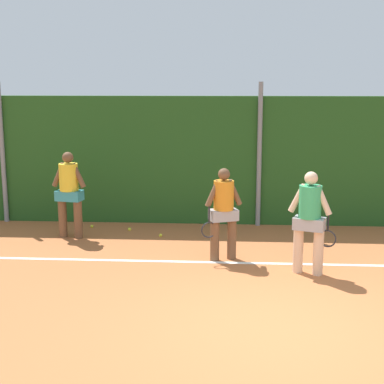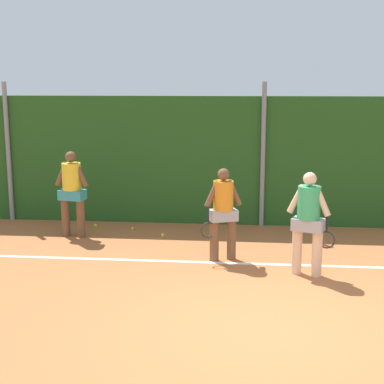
{
  "view_description": "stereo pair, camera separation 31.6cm",
  "coord_description": "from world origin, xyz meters",
  "views": [
    {
      "loc": [
        -0.67,
        -6.71,
        3.06
      ],
      "look_at": [
        -1.29,
        2.9,
        1.16
      ],
      "focal_mm": 52.45,
      "sensor_mm": 36.0,
      "label": 1
    },
    {
      "loc": [
        -0.36,
        -6.68,
        3.06
      ],
      "look_at": [
        -1.29,
        2.9,
        1.16
      ],
      "focal_mm": 52.45,
      "sensor_mm": 36.0,
      "label": 2
    }
  ],
  "objects": [
    {
      "name": "player_foreground_near",
      "position": [
        0.65,
        2.07,
        0.94
      ],
      "size": [
        0.76,
        0.44,
        1.67
      ],
      "rotation": [
        0.0,
        0.0,
        5.93
      ],
      "color": "beige",
      "rests_on": "ground_plane"
    },
    {
      "name": "player_midcourt",
      "position": [
        -0.73,
        2.7,
        0.9
      ],
      "size": [
        0.7,
        0.43,
        1.61
      ],
      "rotation": [
        0.0,
        0.0,
        3.5
      ],
      "color": "brown",
      "rests_on": "ground_plane"
    },
    {
      "name": "tennis_ball_1",
      "position": [
        -1.99,
        4.07,
        0.03
      ],
      "size": [
        0.07,
        0.07,
        0.07
      ],
      "primitive_type": "sphere",
      "color": "#CCDB33",
      "rests_on": "ground_plane"
    },
    {
      "name": "fence_post_center",
      "position": [
        0.0,
        5.13,
        1.53
      ],
      "size": [
        0.1,
        0.1,
        3.06
      ],
      "primitive_type": "cylinder",
      "color": "gray",
      "rests_on": "ground_plane"
    },
    {
      "name": "hedge_fence_backdrop",
      "position": [
        0.0,
        5.31,
        1.38
      ],
      "size": [
        19.3,
        0.25,
        2.76
      ],
      "primitive_type": "cube",
      "color": "#23511E",
      "rests_on": "ground_plane"
    },
    {
      "name": "court_baseline_paint",
      "position": [
        0.0,
        2.52,
        0.0
      ],
      "size": [
        14.1,
        0.1,
        0.01
      ],
      "primitive_type": "cube",
      "color": "white",
      "rests_on": "ground_plane"
    },
    {
      "name": "tennis_ball_4",
      "position": [
        -2.7,
        4.51,
        0.03
      ],
      "size": [
        0.07,
        0.07,
        0.07
      ],
      "primitive_type": "sphere",
      "color": "#CCDB33",
      "rests_on": "ground_plane"
    },
    {
      "name": "player_backcourt_far",
      "position": [
        -3.77,
        3.93,
        0.97
      ],
      "size": [
        0.71,
        0.38,
        1.72
      ],
      "rotation": [
        0.0,
        0.0,
        6.09
      ],
      "color": "brown",
      "rests_on": "ground_plane"
    },
    {
      "name": "ground_plane",
      "position": [
        0.0,
        1.55,
        0.0
      ],
      "size": [
        29.69,
        29.69,
        0.0
      ],
      "primitive_type": "plane",
      "color": "#B76638"
    },
    {
      "name": "fence_post_left",
      "position": [
        -5.57,
        5.13,
        1.53
      ],
      "size": [
        0.1,
        0.1,
        3.06
      ],
      "primitive_type": "cylinder",
      "color": "gray",
      "rests_on": "ground_plane"
    },
    {
      "name": "tennis_ball_5",
      "position": [
        -3.54,
        4.68,
        0.03
      ],
      "size": [
        0.07,
        0.07,
        0.07
      ],
      "primitive_type": "sphere",
      "color": "#CCDB33",
      "rests_on": "ground_plane"
    }
  ]
}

